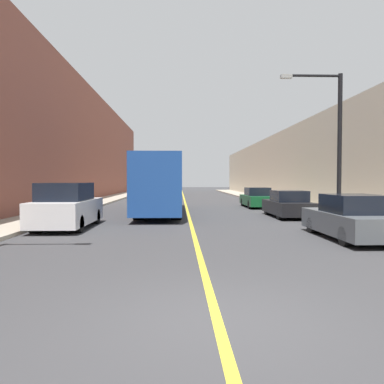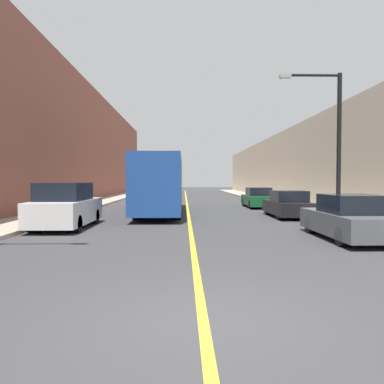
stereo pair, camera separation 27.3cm
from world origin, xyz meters
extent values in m
plane|color=#38383A|center=(0.00, 0.00, 0.00)|extent=(200.00, 200.00, 0.00)
cube|color=#A89E8C|center=(-7.79, 30.00, 0.07)|extent=(2.66, 72.00, 0.15)
cube|color=#A89E8C|center=(7.79, 30.00, 0.07)|extent=(2.66, 72.00, 0.15)
cube|color=brown|center=(-11.12, 30.00, 5.58)|extent=(4.00, 72.00, 11.16)
cube|color=beige|center=(11.12, 30.00, 3.34)|extent=(4.00, 72.00, 6.68)
cube|color=gold|center=(0.00, 30.00, 0.00)|extent=(0.16, 72.00, 0.01)
cube|color=#1E4793|center=(-1.65, 17.67, 1.84)|extent=(2.48, 12.22, 3.04)
cube|color=black|center=(-1.65, 11.59, 2.37)|extent=(2.11, 0.04, 1.37)
cylinder|color=black|center=(-2.62, 13.88, 0.54)|extent=(0.55, 1.07, 1.07)
cylinder|color=black|center=(-0.69, 13.88, 0.54)|extent=(0.55, 1.07, 1.07)
cylinder|color=black|center=(-2.62, 21.46, 0.54)|extent=(0.55, 1.07, 1.07)
cylinder|color=black|center=(-0.69, 21.46, 0.54)|extent=(0.55, 1.07, 1.07)
cube|color=silver|center=(-5.30, 10.73, 0.70)|extent=(1.99, 4.87, 0.98)
cube|color=black|center=(-5.30, 10.49, 1.56)|extent=(1.75, 2.68, 0.74)
cube|color=black|center=(-5.30, 8.33, 0.87)|extent=(1.69, 0.04, 0.44)
cylinder|color=black|center=(-6.07, 9.22, 0.34)|extent=(0.44, 0.68, 0.68)
cylinder|color=black|center=(-4.52, 9.22, 0.34)|extent=(0.44, 0.68, 0.68)
cylinder|color=black|center=(-6.07, 12.24, 0.34)|extent=(0.44, 0.68, 0.68)
cylinder|color=black|center=(-4.52, 12.24, 0.34)|extent=(0.44, 0.68, 0.68)
cube|color=#51565B|center=(5.40, 7.40, 0.55)|extent=(1.89, 4.64, 0.73)
cube|color=black|center=(5.40, 7.16, 1.23)|extent=(1.66, 2.09, 0.62)
cylinder|color=black|center=(4.67, 5.96, 0.31)|extent=(0.42, 0.62, 0.62)
cylinder|color=black|center=(4.67, 8.84, 0.31)|extent=(0.42, 0.62, 0.62)
cylinder|color=black|center=(6.14, 8.84, 0.31)|extent=(0.42, 0.62, 0.62)
cube|color=black|center=(5.43, 14.98, 0.53)|extent=(1.86, 4.46, 0.69)
cube|color=black|center=(5.43, 14.75, 1.17)|extent=(1.64, 2.01, 0.59)
cube|color=black|center=(5.43, 12.78, 0.65)|extent=(1.58, 0.04, 0.31)
cylinder|color=black|center=(4.70, 13.59, 0.31)|extent=(0.41, 0.62, 0.62)
cylinder|color=black|center=(6.15, 13.59, 0.31)|extent=(0.41, 0.62, 0.62)
cylinder|color=black|center=(4.70, 16.36, 0.31)|extent=(0.41, 0.62, 0.62)
cylinder|color=black|center=(6.15, 16.36, 0.31)|extent=(0.41, 0.62, 0.62)
cube|color=#145128|center=(5.22, 22.22, 0.54)|extent=(1.78, 4.65, 0.70)
cube|color=black|center=(5.22, 21.98, 1.19)|extent=(1.57, 2.09, 0.60)
cube|color=black|center=(5.22, 19.92, 0.66)|extent=(1.51, 0.04, 0.32)
cylinder|color=black|center=(4.52, 20.77, 0.31)|extent=(0.39, 0.62, 0.62)
cylinder|color=black|center=(5.91, 20.77, 0.31)|extent=(0.39, 0.62, 0.62)
cylinder|color=black|center=(4.52, 23.66, 0.31)|extent=(0.39, 0.62, 0.62)
cylinder|color=black|center=(5.91, 23.66, 0.31)|extent=(0.39, 0.62, 0.62)
cylinder|color=black|center=(6.76, 11.49, 3.50)|extent=(0.20, 0.20, 6.70)
cylinder|color=black|center=(5.52, 11.49, 6.75)|extent=(2.48, 0.12, 0.12)
cube|color=#999993|center=(4.28, 11.49, 6.70)|extent=(0.50, 0.24, 0.16)
camera|label=1|loc=(-0.55, -5.33, 2.05)|focal=35.00mm
camera|label=2|loc=(-0.28, -5.34, 2.05)|focal=35.00mm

